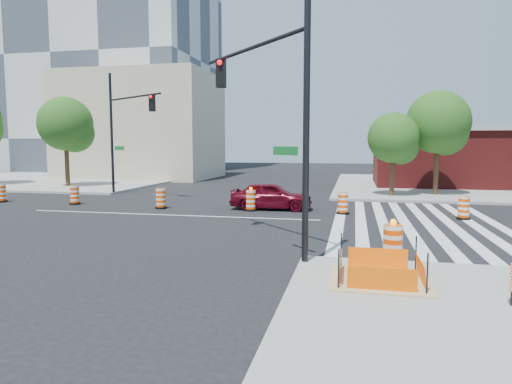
# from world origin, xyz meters

# --- Properties ---
(ground) EXTENTS (120.00, 120.00, 0.00)m
(ground) POSITION_xyz_m (0.00, 0.00, 0.00)
(ground) COLOR black
(ground) RESTS_ON ground
(sidewalk_ne) EXTENTS (22.00, 22.00, 0.15)m
(sidewalk_ne) POSITION_xyz_m (18.00, 18.00, 0.07)
(sidewalk_ne) COLOR gray
(sidewalk_ne) RESTS_ON ground
(sidewalk_nw) EXTENTS (22.00, 22.00, 0.15)m
(sidewalk_nw) POSITION_xyz_m (-18.00, 18.00, 0.07)
(sidewalk_nw) COLOR gray
(sidewalk_nw) RESTS_ON ground
(crosswalk_east) EXTENTS (6.75, 13.50, 0.01)m
(crosswalk_east) POSITION_xyz_m (10.95, 0.00, 0.01)
(crosswalk_east) COLOR silver
(crosswalk_east) RESTS_ON ground
(lane_centerline) EXTENTS (14.00, 0.12, 0.01)m
(lane_centerline) POSITION_xyz_m (0.00, 0.00, 0.01)
(lane_centerline) COLOR silver
(lane_centerline) RESTS_ON ground
(excavation_pit) EXTENTS (2.20, 2.20, 0.90)m
(excavation_pit) POSITION_xyz_m (9.00, -9.00, 0.22)
(excavation_pit) COLOR tan
(excavation_pit) RESTS_ON ground
(brick_storefront) EXTENTS (16.50, 8.50, 4.60)m
(brick_storefront) POSITION_xyz_m (18.00, 18.00, 2.32)
(brick_storefront) COLOR maroon
(brick_storefront) RESTS_ON ground
(beige_midrise) EXTENTS (14.00, 10.00, 10.00)m
(beige_midrise) POSITION_xyz_m (-12.00, 22.00, 5.00)
(beige_midrise) COLOR #C5B896
(beige_midrise) RESTS_ON ground
(red_coupe) EXTENTS (4.14, 1.76, 1.40)m
(red_coupe) POSITION_xyz_m (4.33, 2.83, 0.70)
(red_coupe) COLOR #560715
(red_coupe) RESTS_ON ground
(signal_pole_se) EXTENTS (4.11, 4.45, 7.84)m
(signal_pole_se) POSITION_xyz_m (6.03, -6.43, 4.81)
(signal_pole_se) COLOR black
(signal_pole_se) RESTS_ON ground
(signal_pole_nw) EXTENTS (4.94, 3.25, 7.66)m
(signal_pole_nw) POSITION_xyz_m (-5.72, 6.68, 4.71)
(signal_pole_nw) COLOR black
(signal_pole_nw) RESTS_ON ground
(pit_drum) EXTENTS (0.61, 0.61, 1.21)m
(pit_drum) POSITION_xyz_m (9.40, -7.53, 0.65)
(pit_drum) COLOR black
(pit_drum) RESTS_ON ground
(tree_north_b) EXTENTS (3.98, 3.98, 6.76)m
(tree_north_b) POSITION_xyz_m (-12.59, 10.79, 4.54)
(tree_north_b) COLOR #382314
(tree_north_b) RESTS_ON ground
(tree_north_c) EXTENTS (3.09, 3.05, 5.18)m
(tree_north_c) POSITION_xyz_m (10.69, 9.29, 3.48)
(tree_north_c) COLOR #382314
(tree_north_c) RESTS_ON ground
(tree_north_d) EXTENTS (3.85, 3.85, 6.54)m
(tree_north_d) POSITION_xyz_m (13.40, 10.46, 4.39)
(tree_north_d) COLOR #382314
(tree_north_d) RESTS_ON ground
(median_drum_0) EXTENTS (0.60, 0.60, 1.02)m
(median_drum_0) POSITION_xyz_m (-11.15, 2.45, 0.48)
(median_drum_0) COLOR black
(median_drum_0) RESTS_ON ground
(median_drum_1) EXTENTS (0.60, 0.60, 1.02)m
(median_drum_1) POSITION_xyz_m (-6.48, 2.41, 0.48)
(median_drum_1) COLOR black
(median_drum_1) RESTS_ON ground
(median_drum_2) EXTENTS (0.60, 0.60, 1.02)m
(median_drum_2) POSITION_xyz_m (-1.23, 1.91, 0.48)
(median_drum_2) COLOR black
(median_drum_2) RESTS_ON ground
(median_drum_3) EXTENTS (0.60, 0.60, 1.18)m
(median_drum_3) POSITION_xyz_m (3.44, 2.11, 0.49)
(median_drum_3) COLOR black
(median_drum_3) RESTS_ON ground
(median_drum_4) EXTENTS (0.60, 0.60, 1.02)m
(median_drum_4) POSITION_xyz_m (7.89, 1.99, 0.48)
(median_drum_4) COLOR black
(median_drum_4) RESTS_ON ground
(median_drum_5) EXTENTS (0.60, 0.60, 1.02)m
(median_drum_5) POSITION_xyz_m (13.09, 1.55, 0.48)
(median_drum_5) COLOR black
(median_drum_5) RESTS_ON ground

